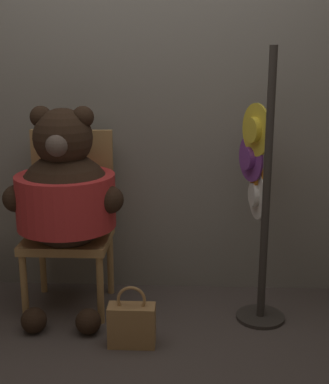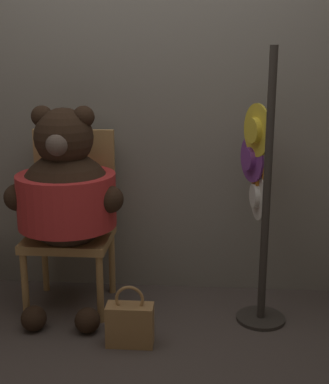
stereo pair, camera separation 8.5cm
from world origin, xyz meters
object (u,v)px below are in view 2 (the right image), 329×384
(chair, at_px, (72,215))
(teddy_bear, at_px, (66,194))
(hat_display_rack, at_px, (259,189))
(handbag_on_ground, at_px, (130,324))

(chair, height_order, teddy_bear, teddy_bear)
(teddy_bear, distance_m, hat_display_rack, 1.09)
(teddy_bear, distance_m, handbag_on_ground, 0.81)
(chair, xyz_separation_m, hat_display_rack, (1.10, -0.09, 0.21))
(chair, distance_m, handbag_on_ground, 0.79)
(chair, relative_size, hat_display_rack, 0.68)
(chair, distance_m, hat_display_rack, 1.13)
(handbag_on_ground, bearing_deg, hat_display_rack, 32.10)
(chair, relative_size, handbag_on_ground, 3.12)
(hat_display_rack, xyz_separation_m, handbag_on_ground, (-0.68, -0.43, -0.63))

